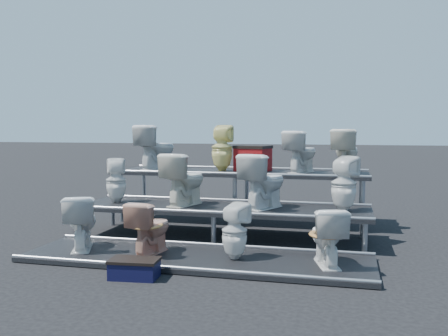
% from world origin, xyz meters
% --- Properties ---
extents(ground, '(80.00, 80.00, 0.00)m').
position_xyz_m(ground, '(0.00, 0.00, 0.00)').
color(ground, black).
rests_on(ground, ground).
extents(tier_front, '(4.20, 1.20, 0.06)m').
position_xyz_m(tier_front, '(0.00, -1.30, 0.03)').
color(tier_front, black).
rests_on(tier_front, ground).
extents(tier_mid, '(4.20, 1.20, 0.46)m').
position_xyz_m(tier_mid, '(0.00, 0.00, 0.23)').
color(tier_mid, black).
rests_on(tier_mid, ground).
extents(tier_back, '(4.20, 1.20, 0.86)m').
position_xyz_m(tier_back, '(0.00, 1.30, 0.43)').
color(tier_back, black).
rests_on(tier_back, ground).
extents(toilet_0, '(0.63, 0.78, 0.70)m').
position_xyz_m(toilet_0, '(-1.52, -1.30, 0.41)').
color(toilet_0, silver).
rests_on(toilet_0, tier_front).
extents(toilet_1, '(0.47, 0.69, 0.65)m').
position_xyz_m(toilet_1, '(-0.58, -1.30, 0.39)').
color(toilet_1, tan).
rests_on(toilet_1, tier_front).
extents(toilet_2, '(0.39, 0.39, 0.66)m').
position_xyz_m(toilet_2, '(0.48, -1.30, 0.39)').
color(toilet_2, silver).
rests_on(toilet_2, tier_front).
extents(toilet_3, '(0.52, 0.72, 0.66)m').
position_xyz_m(toilet_3, '(1.54, -1.30, 0.39)').
color(toilet_3, silver).
rests_on(toilet_3, tier_front).
extents(toilet_4, '(0.40, 0.41, 0.67)m').
position_xyz_m(toilet_4, '(-1.67, 0.00, 0.80)').
color(toilet_4, silver).
rests_on(toilet_4, tier_mid).
extents(toilet_5, '(0.62, 0.84, 0.77)m').
position_xyz_m(toilet_5, '(-0.57, 0.00, 0.84)').
color(toilet_5, silver).
rests_on(toilet_5, tier_mid).
extents(toilet_6, '(0.71, 0.87, 0.78)m').
position_xyz_m(toilet_6, '(0.61, 0.00, 0.85)').
color(toilet_6, silver).
rests_on(toilet_6, tier_mid).
extents(toilet_7, '(0.45, 0.46, 0.76)m').
position_xyz_m(toilet_7, '(1.71, 0.00, 0.84)').
color(toilet_7, silver).
rests_on(toilet_7, tier_mid).
extents(toilet_8, '(0.68, 0.87, 0.78)m').
position_xyz_m(toilet_8, '(-1.52, 1.30, 1.25)').
color(toilet_8, silver).
rests_on(toilet_8, tier_back).
extents(toilet_9, '(0.36, 0.36, 0.79)m').
position_xyz_m(toilet_9, '(-0.33, 1.30, 1.25)').
color(toilet_9, '#EFE691').
rests_on(toilet_9, tier_back).
extents(toilet_10, '(0.62, 0.77, 0.69)m').
position_xyz_m(toilet_10, '(1.01, 1.30, 1.20)').
color(toilet_10, silver).
rests_on(toilet_10, tier_back).
extents(toilet_11, '(0.49, 0.75, 0.72)m').
position_xyz_m(toilet_11, '(1.71, 1.30, 1.22)').
color(toilet_11, silver).
rests_on(toilet_11, tier_back).
extents(red_crate, '(0.62, 0.55, 0.38)m').
position_xyz_m(red_crate, '(0.18, 1.43, 1.05)').
color(red_crate, maroon).
rests_on(red_crate, tier_back).
extents(step_stool, '(0.53, 0.35, 0.18)m').
position_xyz_m(step_stool, '(-0.43, -2.11, 0.09)').
color(step_stool, black).
rests_on(step_stool, ground).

